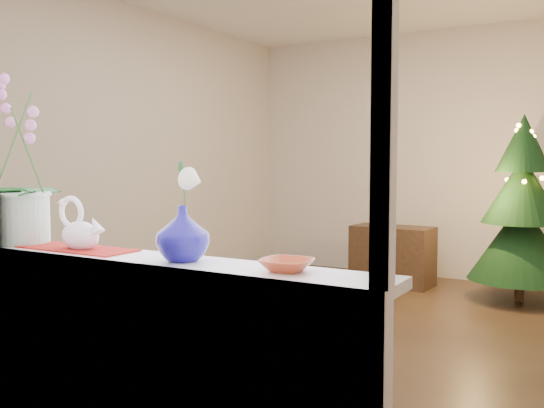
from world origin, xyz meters
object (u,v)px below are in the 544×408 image
Objects in this scene: orchid_pot at (20,158)px; side_table at (392,256)px; amber_dish at (287,266)px; paperweight at (189,253)px; swan at (80,225)px; blue_vase at (183,229)px; xmas_tree at (522,208)px.

side_table is (0.27, 4.23, -1.00)m from orchid_pot.
amber_dish is 0.18× the size of side_table.
paperweight is 0.48× the size of amber_dish.
side_table is at bearing 80.58° from swan.
xmas_tree reaches higher than blue_vase.
orchid_pot is 0.46m from swan.
orchid_pot reaches higher than swan.
blue_vase is at bearing 161.38° from paperweight.
swan reaches higher than amber_dish.
blue_vase is 4.35m from side_table.
swan is 4.28m from xmas_tree.
orchid_pot reaches higher than amber_dish.
paperweight reaches higher than side_table.
side_table is at bearing 174.79° from xmas_tree.
blue_vase is at bearing -77.85° from side_table.
blue_vase is 0.14× the size of xmas_tree.
blue_vase reaches higher than swan.
swan is at bearing 0.09° from orchid_pot.
orchid_pot is at bearing -90.16° from side_table.
side_table is at bearing 98.62° from blue_vase.
amber_dish is at bearing -10.40° from swan.
amber_dish is at bearing 0.27° from orchid_pot.
swan is 1.05× the size of blue_vase.
xmas_tree is at bearing 81.58° from blue_vase.
paperweight is 4.35m from side_table.
swan is at bearing -105.67° from xmas_tree.
swan is 0.15× the size of xmas_tree.
swan is (0.37, 0.00, -0.28)m from orchid_pot.
blue_vase is 4.17m from xmas_tree.
orchid_pot is 10.83× the size of paperweight.
amber_dish is (1.35, 0.01, -0.36)m from orchid_pot.
orchid_pot reaches higher than blue_vase.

